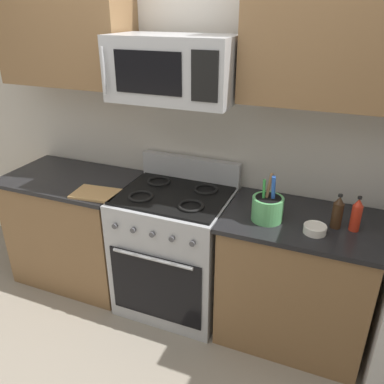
% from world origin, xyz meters
% --- Properties ---
extents(ground_plane, '(16.00, 16.00, 0.00)m').
position_xyz_m(ground_plane, '(0.00, 0.00, 0.00)').
color(ground_plane, gray).
extents(wall_back, '(8.00, 0.10, 2.60)m').
position_xyz_m(wall_back, '(0.00, 1.09, 1.30)').
color(wall_back, beige).
rests_on(wall_back, ground).
extents(counter_left, '(0.98, 0.65, 0.91)m').
position_xyz_m(counter_left, '(-0.88, 0.69, 0.46)').
color(counter_left, olive).
rests_on(counter_left, ground).
extents(range_oven, '(0.76, 0.69, 1.09)m').
position_xyz_m(range_oven, '(-0.00, 0.70, 0.47)').
color(range_oven, '#B2B5BA').
rests_on(range_oven, ground).
extents(counter_right, '(0.95, 0.65, 0.91)m').
position_xyz_m(counter_right, '(0.87, 0.69, 0.46)').
color(counter_right, olive).
rests_on(counter_right, ground).
extents(microwave, '(0.77, 0.44, 0.39)m').
position_xyz_m(microwave, '(-0.00, 0.72, 1.75)').
color(microwave, '#B2B5BA').
extents(upper_cabinets_left, '(0.97, 0.34, 0.78)m').
position_xyz_m(upper_cabinets_left, '(-0.89, 0.87, 1.97)').
color(upper_cabinets_left, olive).
extents(upper_cabinets_right, '(0.94, 0.34, 0.78)m').
position_xyz_m(upper_cabinets_right, '(0.87, 0.87, 1.97)').
color(upper_cabinets_right, olive).
extents(utensil_crock, '(0.19, 0.19, 0.30)m').
position_xyz_m(utensil_crock, '(0.66, 0.61, 0.99)').
color(utensil_crock, '#59AD66').
rests_on(utensil_crock, counter_right).
extents(cutting_board, '(0.33, 0.25, 0.02)m').
position_xyz_m(cutting_board, '(-0.51, 0.51, 0.92)').
color(cutting_board, tan).
rests_on(cutting_board, counter_left).
extents(bottle_soy, '(0.06, 0.06, 0.21)m').
position_xyz_m(bottle_soy, '(1.06, 0.67, 1.01)').
color(bottle_soy, '#382314').
rests_on(bottle_soy, counter_right).
extents(bottle_hot_sauce, '(0.06, 0.06, 0.22)m').
position_xyz_m(bottle_hot_sauce, '(1.16, 0.68, 1.01)').
color(bottle_hot_sauce, red).
rests_on(bottle_hot_sauce, counter_right).
extents(prep_bowl, '(0.13, 0.13, 0.05)m').
position_xyz_m(prep_bowl, '(0.95, 0.56, 0.94)').
color(prep_bowl, white).
rests_on(prep_bowl, counter_right).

